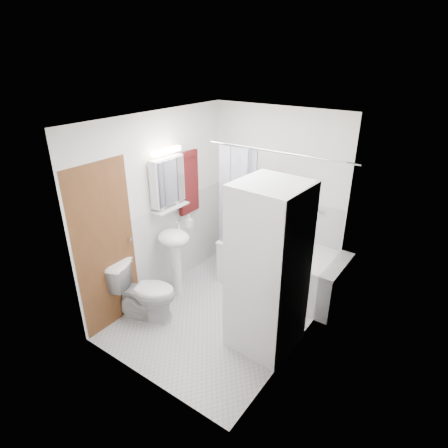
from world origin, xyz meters
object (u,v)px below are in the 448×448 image
Objects in this scene: washer_dryer at (268,270)px; toilet at (145,292)px; bathtub at (282,266)px; sink at (174,248)px.

washer_dryer reaches higher than toilet.
bathtub is 1.86m from toilet.
bathtub is at bearing 110.38° from washer_dryer.
washer_dryer is at bearing -95.56° from toilet.
bathtub is 1.48m from sink.
toilet is at bearing -158.54° from washer_dryer.
bathtub is 1.60× the size of sink.
washer_dryer is at bearing -4.85° from sink.
washer_dryer reaches higher than sink.
washer_dryer is 1.58m from toilet.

